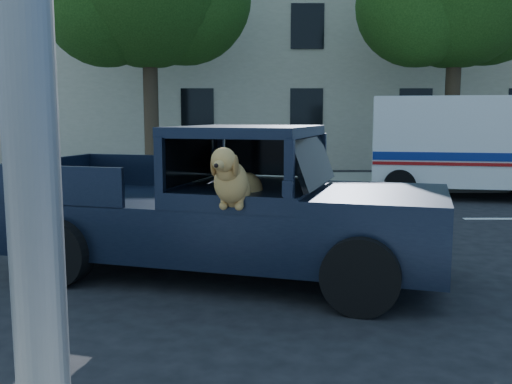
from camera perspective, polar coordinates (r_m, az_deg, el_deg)
ground at (r=7.92m, az=6.56°, el=-7.17°), size 120.00×120.00×0.00m
far_sidewalk at (r=16.94m, az=2.93°, el=1.07°), size 60.00×4.00×0.15m
lane_stripes at (r=11.56m, az=14.47°, el=-2.61°), size 21.60×0.14×0.01m
building_main at (r=24.54m, az=9.26°, el=13.37°), size 26.00×6.00×9.00m
pickup_truck at (r=7.25m, az=-3.48°, el=-3.33°), size 5.65×3.50×1.89m
mail_truck at (r=15.01m, az=19.77°, el=3.63°), size 4.83×3.04×2.47m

